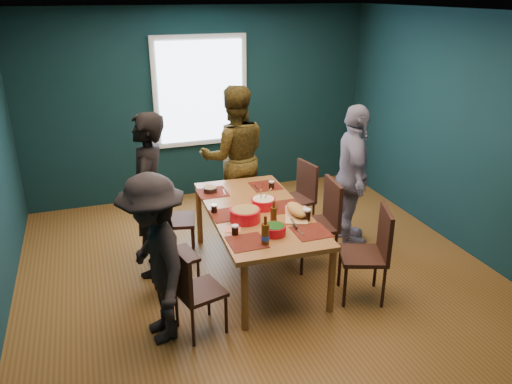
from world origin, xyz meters
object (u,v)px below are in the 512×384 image
chair_right_far (300,192)px  cutting_board (296,211)px  chair_left_mid (168,251)px  bowl_dumpling (263,203)px  dining_table (257,217)px  bowl_salad (245,215)px  chair_left_far (168,213)px  chair_right_mid (323,217)px  chair_right_near (373,247)px  person_far_left (149,196)px  person_right (353,177)px  person_back (234,157)px  person_near_left (155,260)px  chair_left_near (191,286)px  bowl_herbs (275,230)px

chair_right_far → cutting_board: 1.20m
chair_left_mid → bowl_dumpling: size_ratio=3.27×
dining_table → chair_right_far: size_ratio=2.19×
dining_table → bowl_salad: bearing=-133.4°
chair_left_far → chair_right_mid: chair_right_mid is taller
dining_table → chair_right_mid: size_ratio=2.01×
chair_right_near → person_far_left: 2.34m
person_far_left → person_right: size_ratio=1.04×
chair_right_near → person_back: 2.28m
person_right → person_near_left: size_ratio=1.11×
chair_left_near → person_near_left: size_ratio=0.55×
chair_left_near → person_far_left: bearing=83.5°
chair_right_near → person_far_left: (-1.97, 1.22, 0.33)m
person_far_left → chair_left_far: bearing=158.6°
person_back → person_near_left: size_ratio=1.19×
dining_table → person_far_left: 1.15m
dining_table → person_far_left: size_ratio=1.12×
bowl_salad → person_right: bearing=18.8°
chair_right_mid → person_far_left: (-1.80, 0.46, 0.31)m
bowl_dumpling → bowl_herbs: size_ratio=1.19×
chair_right_near → person_near_left: 2.09m
chair_left_far → chair_left_mid: bearing=-87.1°
chair_right_far → chair_right_mid: chair_right_mid is taller
chair_left_mid → person_right: 2.33m
chair_right_far → chair_left_far: bearing=173.3°
dining_table → bowl_herbs: (-0.03, -0.57, 0.12)m
person_far_left → person_back: (1.20, 0.89, 0.02)m
chair_left_far → bowl_dumpling: bowl_dumpling is taller
dining_table → chair_left_mid: bearing=-171.7°
chair_right_far → bowl_herbs: bearing=-133.1°
person_near_left → person_back: bearing=140.5°
person_near_left → bowl_herbs: size_ratio=7.03×
chair_right_near → cutting_board: bearing=156.6°
bowl_dumpling → chair_left_far: bearing=145.5°
chair_right_near → chair_left_far: bearing=159.7°
bowl_salad → person_back: bearing=77.3°
person_near_left → dining_table: bearing=115.2°
person_back → person_right: size_ratio=1.07×
chair_left_mid → cutting_board: 1.35m
chair_left_mid → chair_right_far: size_ratio=0.93×
person_near_left → bowl_salad: bearing=112.1°
chair_right_mid → person_far_left: bearing=171.3°
person_far_left → bowl_salad: size_ratio=5.78×
chair_right_far → bowl_herbs: 1.64m
person_back → bowl_herbs: bearing=92.0°
chair_right_far → bowl_salad: bearing=-147.0°
chair_right_far → person_right: size_ratio=0.53×
chair_left_near → chair_right_far: bearing=28.2°
chair_left_mid → dining_table: bearing=-4.9°
dining_table → chair_left_near: 1.20m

